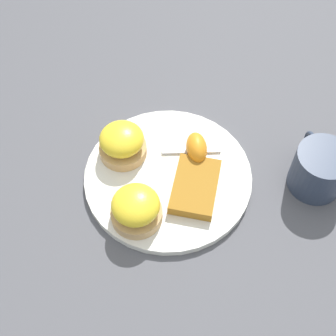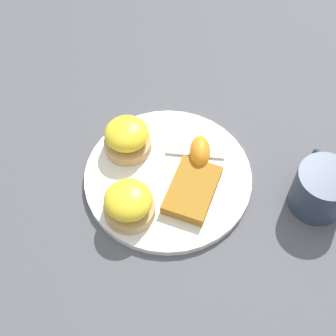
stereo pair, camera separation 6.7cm
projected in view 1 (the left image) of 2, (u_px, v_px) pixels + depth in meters
The scene contains 8 objects.
ground_plane at pixel (168, 179), 0.82m from camera, with size 1.10×1.10×0.00m, color #4C4C51.
plate at pixel (168, 177), 0.81m from camera, with size 0.29×0.29×0.01m, color silver.
sandwich_benedict_left at pixel (122, 143), 0.81m from camera, with size 0.08×0.08×0.06m.
sandwich_benedict_right at pixel (136, 208), 0.74m from camera, with size 0.08×0.08×0.06m.
hashbrown_patty at pixel (195, 186), 0.78m from camera, with size 0.11×0.07×0.02m, color #9E681E.
orange_wedge at pixel (197, 148), 0.81m from camera, with size 0.06×0.04×0.04m, color orange.
fork at pixel (157, 152), 0.83m from camera, with size 0.04×0.20×0.00m.
cup at pixel (319, 169), 0.78m from camera, with size 0.12×0.09×0.08m.
Camera 1 is at (-0.44, 0.06, 0.69)m, focal length 50.00 mm.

